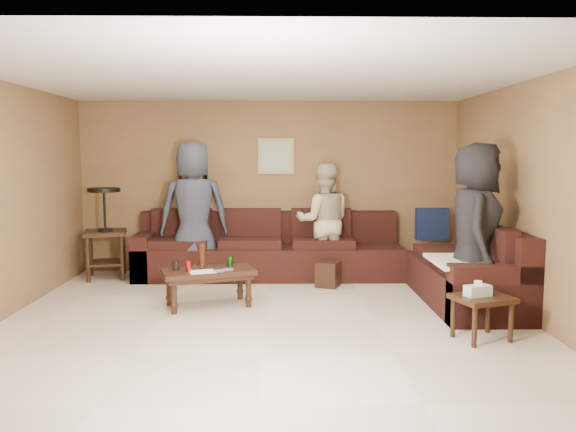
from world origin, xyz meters
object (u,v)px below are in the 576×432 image
object	(u,v)px
side_table_right	(481,301)
person_left	(194,211)
sectional_sofa	(330,261)
waste_bin	(328,274)
person_middle	(324,221)
coffee_table	(208,275)
person_right	(475,229)
end_table_left	(105,231)

from	to	relation	value
side_table_right	person_left	distance (m)	4.03
sectional_sofa	person_left	bearing A→B (deg)	168.77
sectional_sofa	waste_bin	distance (m)	0.18
waste_bin	side_table_right	bearing A→B (deg)	-59.86
side_table_right	person_middle	size ratio (longest dim) A/B	0.38
person_middle	coffee_table	bearing A→B (deg)	46.43
waste_bin	person_right	xyz separation A→B (m)	(1.48, -1.24, 0.76)
sectional_sofa	waste_bin	size ratio (longest dim) A/B	14.03
end_table_left	person_right	bearing A→B (deg)	-21.63
coffee_table	side_table_right	world-z (taller)	coffee_table
sectional_sofa	person_left	xyz separation A→B (m)	(-1.83, 0.36, 0.63)
coffee_table	person_middle	world-z (taller)	person_middle
side_table_right	waste_bin	bearing A→B (deg)	120.14
person_left	waste_bin	bearing A→B (deg)	156.35
waste_bin	person_middle	world-z (taller)	person_middle
sectional_sofa	end_table_left	world-z (taller)	end_table_left
end_table_left	person_left	world-z (taller)	person_left
side_table_right	person_left	xyz separation A→B (m)	(-3.05, 2.57, 0.59)
side_table_right	person_middle	xyz separation A→B (m)	(-1.26, 2.66, 0.44)
coffee_table	person_middle	xyz separation A→B (m)	(1.43, 1.45, 0.44)
coffee_table	end_table_left	world-z (taller)	end_table_left
coffee_table	person_right	xyz separation A→B (m)	(2.93, -0.31, 0.56)
person_left	person_middle	xyz separation A→B (m)	(1.79, 0.09, -0.15)
end_table_left	side_table_right	size ratio (longest dim) A/B	2.07
sectional_sofa	coffee_table	xyz separation A→B (m)	(-1.48, -1.00, 0.04)
sectional_sofa	person_middle	world-z (taller)	person_middle
waste_bin	person_left	size ratio (longest dim) A/B	0.17
coffee_table	person_right	size ratio (longest dim) A/B	0.61
sectional_sofa	coffee_table	bearing A→B (deg)	-145.96
person_middle	end_table_left	bearing A→B (deg)	0.26
waste_bin	person_right	world-z (taller)	person_right
side_table_right	person_right	distance (m)	1.09
person_left	side_table_right	bearing A→B (deg)	129.62
waste_bin	person_left	xyz separation A→B (m)	(-1.80, 0.43, 0.79)
person_middle	person_right	bearing A→B (deg)	131.48
person_middle	side_table_right	bearing A→B (deg)	116.39
person_right	waste_bin	bearing A→B (deg)	65.86
side_table_right	waste_bin	world-z (taller)	side_table_right
coffee_table	person_middle	distance (m)	2.09
waste_bin	person_middle	bearing A→B (deg)	92.02
side_table_right	person_middle	world-z (taller)	person_middle
coffee_table	waste_bin	bearing A→B (deg)	32.77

